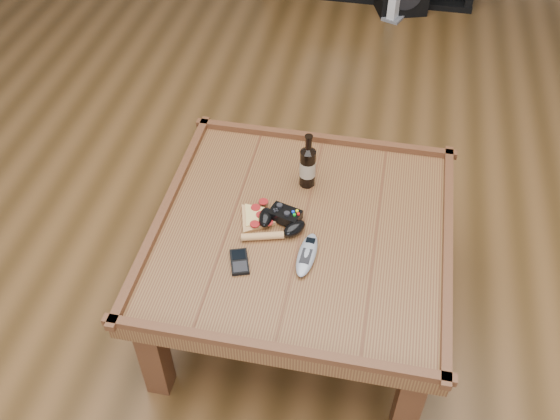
% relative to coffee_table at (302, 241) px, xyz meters
% --- Properties ---
extents(ground, '(6.00, 6.00, 0.00)m').
position_rel_coffee_table_xyz_m(ground, '(0.00, 0.00, -0.39)').
color(ground, '#462E14').
rests_on(ground, ground).
extents(coffee_table, '(1.03, 1.03, 0.48)m').
position_rel_coffee_table_xyz_m(coffee_table, '(0.00, 0.00, 0.00)').
color(coffee_table, '#512A17').
rests_on(coffee_table, ground).
extents(beer_bottle, '(0.06, 0.06, 0.22)m').
position_rel_coffee_table_xyz_m(beer_bottle, '(-0.02, 0.23, 0.15)').
color(beer_bottle, black).
rests_on(beer_bottle, coffee_table).
extents(game_controller, '(0.18, 0.15, 0.05)m').
position_rel_coffee_table_xyz_m(game_controller, '(-0.07, 0.01, 0.08)').
color(game_controller, black).
rests_on(game_controller, coffee_table).
extents(pizza_slice, '(0.22, 0.29, 0.03)m').
position_rel_coffee_table_xyz_m(pizza_slice, '(-0.14, 0.01, 0.07)').
color(pizza_slice, tan).
rests_on(pizza_slice, coffee_table).
extents(smartphone, '(0.09, 0.12, 0.01)m').
position_rel_coffee_table_xyz_m(smartphone, '(-0.17, -0.19, 0.07)').
color(smartphone, black).
rests_on(smartphone, coffee_table).
extents(remote_control, '(0.07, 0.19, 0.03)m').
position_rel_coffee_table_xyz_m(remote_control, '(0.04, -0.12, 0.07)').
color(remote_control, gray).
rests_on(remote_control, coffee_table).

